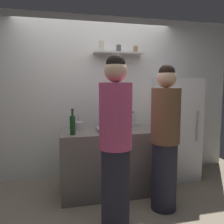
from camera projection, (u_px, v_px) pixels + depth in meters
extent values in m
plane|color=gray|center=(113.00, 211.00, 2.82)|extent=(5.28, 5.28, 0.00)
cube|color=white|center=(95.00, 97.00, 3.88)|extent=(4.80, 0.10, 2.60)
cube|color=silver|center=(119.00, 53.00, 3.73)|extent=(0.80, 0.22, 0.02)
cylinder|color=beige|center=(101.00, 46.00, 3.65)|extent=(0.08, 0.08, 0.16)
cylinder|color=#4C4C51|center=(119.00, 49.00, 3.72)|extent=(0.08, 0.08, 0.11)
cylinder|color=olive|center=(135.00, 49.00, 3.78)|extent=(0.07, 0.07, 0.10)
cube|color=white|center=(176.00, 128.00, 3.84)|extent=(0.56, 0.66, 1.61)
cylinder|color=#99999E|center=(197.00, 126.00, 3.53)|extent=(0.02, 0.02, 0.45)
cube|color=#66605B|center=(112.00, 161.00, 3.30)|extent=(1.43, 0.66, 0.88)
cube|color=gray|center=(110.00, 129.00, 3.16)|extent=(0.34, 0.24, 0.05)
cylinder|color=#B2B2B7|center=(79.00, 126.00, 3.26)|extent=(0.12, 0.12, 0.11)
cylinder|color=silver|center=(78.00, 121.00, 3.25)|extent=(0.01, 0.01, 0.18)
cylinder|color=silver|center=(78.00, 121.00, 3.25)|extent=(0.01, 0.05, 0.18)
cylinder|color=silver|center=(79.00, 121.00, 3.25)|extent=(0.05, 0.01, 0.17)
cylinder|color=silver|center=(79.00, 121.00, 3.25)|extent=(0.02, 0.03, 0.17)
cylinder|color=silver|center=(79.00, 122.00, 3.24)|extent=(0.02, 0.02, 0.15)
cylinder|color=#19471E|center=(73.00, 125.00, 2.92)|extent=(0.07, 0.07, 0.24)
cylinder|color=#19471E|center=(72.00, 113.00, 2.90)|extent=(0.03, 0.03, 0.07)
cylinder|color=black|center=(72.00, 109.00, 2.90)|extent=(0.03, 0.03, 0.02)
cylinder|color=black|center=(123.00, 121.00, 3.34)|extent=(0.07, 0.07, 0.21)
cylinder|color=black|center=(123.00, 111.00, 3.32)|extent=(0.03, 0.03, 0.07)
cylinder|color=gold|center=(123.00, 108.00, 3.32)|extent=(0.03, 0.03, 0.02)
cylinder|color=#472814|center=(123.00, 119.00, 3.48)|extent=(0.08, 0.08, 0.22)
cylinder|color=#472814|center=(123.00, 109.00, 3.46)|extent=(0.03, 0.03, 0.09)
cylinder|color=maroon|center=(123.00, 105.00, 3.45)|extent=(0.04, 0.04, 0.02)
cylinder|color=silver|center=(133.00, 120.00, 3.55)|extent=(0.08, 0.08, 0.18)
cylinder|color=silver|center=(133.00, 114.00, 3.54)|extent=(0.04, 0.04, 0.03)
cylinder|color=blue|center=(133.00, 112.00, 3.54)|extent=(0.05, 0.05, 0.02)
cylinder|color=#262633|center=(164.00, 176.00, 2.82)|extent=(0.30, 0.30, 0.82)
cylinder|color=brown|center=(166.00, 116.00, 2.74)|extent=(0.34, 0.34, 0.65)
sphere|color=#D8AD8C|center=(167.00, 78.00, 2.69)|extent=(0.22, 0.22, 0.22)
sphere|color=black|center=(167.00, 72.00, 2.68)|extent=(0.19, 0.19, 0.19)
cylinder|color=#262633|center=(115.00, 188.00, 2.47)|extent=(0.30, 0.30, 0.85)
cylinder|color=#D14C7F|center=(116.00, 116.00, 2.38)|extent=(0.34, 0.34, 0.67)
sphere|color=#D8AD8C|center=(116.00, 71.00, 2.33)|extent=(0.23, 0.23, 0.23)
sphere|color=black|center=(116.00, 64.00, 2.32)|extent=(0.20, 0.20, 0.20)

